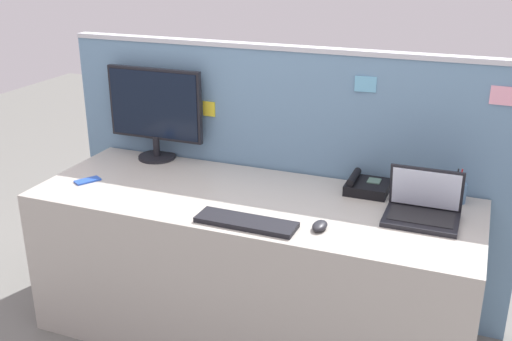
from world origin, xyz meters
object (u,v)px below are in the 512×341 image
at_px(keyboard_main, 246,222).
at_px(cell_phone_blue_case, 88,181).
at_px(laptop, 423,207).
at_px(desk_phone, 366,186).
at_px(pen_cup, 458,193).
at_px(desktop_monitor, 155,109).
at_px(computer_mouse_right_hand, 320,226).

distance_m(keyboard_main, cell_phone_blue_case, 0.95).
height_order(laptop, keyboard_main, laptop).
xyz_separation_m(keyboard_main, cell_phone_blue_case, (-0.93, 0.16, -0.01)).
height_order(desk_phone, pen_cup, pen_cup).
bearing_deg(desk_phone, keyboard_main, -126.43).
bearing_deg(pen_cup, desktop_monitor, 179.05).
distance_m(desk_phone, pen_cup, 0.42).
bearing_deg(cell_phone_blue_case, computer_mouse_right_hand, 26.92).
relative_size(desk_phone, computer_mouse_right_hand, 2.00).
height_order(desktop_monitor, pen_cup, desktop_monitor).
relative_size(computer_mouse_right_hand, cell_phone_blue_case, 0.80).
distance_m(desktop_monitor, pen_cup, 1.62).
relative_size(desktop_monitor, computer_mouse_right_hand, 5.53).
xyz_separation_m(computer_mouse_right_hand, cell_phone_blue_case, (-1.24, 0.09, -0.01)).
height_order(desk_phone, keyboard_main, desk_phone).
height_order(keyboard_main, pen_cup, pen_cup).
bearing_deg(pen_cup, keyboard_main, -144.93).
bearing_deg(computer_mouse_right_hand, keyboard_main, -164.10).
xyz_separation_m(desk_phone, computer_mouse_right_hand, (-0.10, -0.47, -0.01)).
bearing_deg(desktop_monitor, keyboard_main, -37.65).
bearing_deg(laptop, pen_cup, 61.06).
distance_m(desk_phone, cell_phone_blue_case, 1.39).
distance_m(desktop_monitor, desk_phone, 1.21).
bearing_deg(pen_cup, desk_phone, -175.74).
bearing_deg(keyboard_main, desk_phone, 54.26).
bearing_deg(keyboard_main, computer_mouse_right_hand, 14.04).
distance_m(laptop, cell_phone_blue_case, 1.63).
relative_size(keyboard_main, cell_phone_blue_case, 3.54).
bearing_deg(pen_cup, cell_phone_blue_case, -166.77).
bearing_deg(laptop, desk_phone, 144.81).
distance_m(desk_phone, computer_mouse_right_hand, 0.48).
height_order(desktop_monitor, keyboard_main, desktop_monitor).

